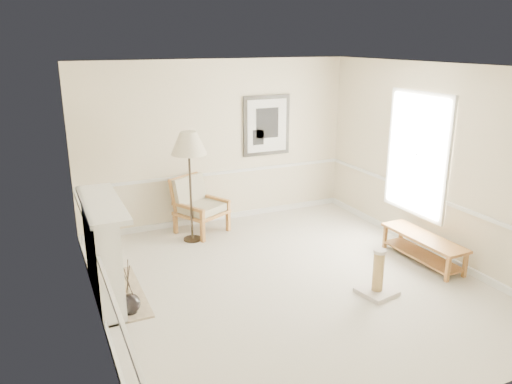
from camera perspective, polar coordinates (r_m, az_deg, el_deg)
ground at (r=7.02m, az=3.72°, el=-10.24°), size 5.50×5.50×0.00m
room at (r=6.52m, az=4.80°, el=5.04°), size 5.04×5.54×2.92m
fireplace at (r=6.64m, az=-17.05°, el=-6.56°), size 0.64×1.64×1.31m
floor_vase at (r=6.39m, az=-14.19°, el=-12.35°), size 0.25×0.25×0.74m
armchair at (r=8.66m, az=-6.80°, el=-1.17°), size 1.01×1.03×0.97m
floor_lamp at (r=7.98m, az=-7.69°, el=5.20°), size 0.72×0.72×1.83m
bench at (r=7.91m, az=18.55°, el=-5.72°), size 0.46×1.45×0.41m
scratching_post at (r=6.82m, az=13.73°, el=-9.74°), size 0.51×0.51×0.63m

